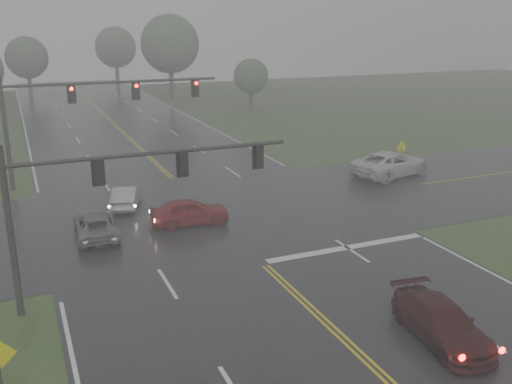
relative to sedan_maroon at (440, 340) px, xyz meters
name	(u,v)px	position (x,y,z in m)	size (l,w,h in m)	color
main_road	(220,224)	(-3.05, 13.94, 0.00)	(18.00, 160.00, 0.02)	black
cross_street	(209,213)	(-3.05, 15.94, 0.00)	(120.00, 14.00, 0.02)	black
stop_bar	(347,248)	(1.45, 8.34, 0.00)	(8.50, 0.50, 0.01)	silver
sedan_maroon	(440,340)	(0.00, 0.00, 0.00)	(1.85, 4.55, 1.32)	black
sedan_red	(190,225)	(-4.59, 14.51, 0.00)	(1.70, 4.23, 1.44)	maroon
sedan_silver	(127,207)	(-7.14, 18.88, 0.00)	(1.36, 3.90, 1.29)	#A2A5AA
car_grey	(97,237)	(-9.48, 14.63, 0.00)	(2.03, 4.40, 1.22)	#57595E
pickup_white	(390,176)	(11.36, 18.60, 0.00)	(2.87, 6.21, 1.73)	silver
signal_gantry_near	(102,189)	(-9.94, 7.55, 4.53)	(10.91, 0.28, 6.49)	black
signal_gantry_far	(76,105)	(-8.87, 25.22, 5.30)	(14.06, 0.38, 7.52)	black
sign_diamond_east	(401,151)	(12.27, 18.72, 1.65)	(1.01, 0.19, 2.45)	black
tree_ne_a	(170,44)	(7.46, 62.77, 7.46)	(7.72, 7.72, 11.34)	#362A23
tree_n_mid	(27,58)	(-10.14, 72.94, 5.53)	(5.73, 5.73, 8.42)	#362A23
tree_e_near	(251,77)	(14.04, 50.60, 4.03)	(4.19, 4.19, 6.15)	#362A23
tree_n_far	(115,47)	(3.58, 82.12, 6.29)	(6.51, 6.51, 9.57)	#362A23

